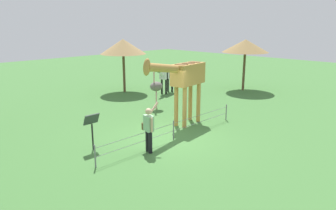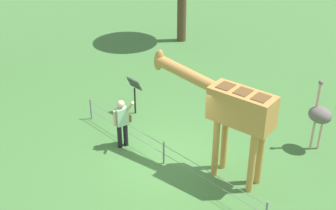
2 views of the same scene
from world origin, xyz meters
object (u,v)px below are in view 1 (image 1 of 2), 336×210
Objects in this scene: ostrich at (156,86)px; visitor at (149,127)px; shade_hut_far at (245,46)px; giraffe at (184,78)px; info_sign at (92,124)px; zebra at (166,75)px; shade_hut_near at (123,47)px.

visitor is at bearing 44.37° from ostrich.
visitor is 0.52× the size of shade_hut_far.
giraffe reaches higher than info_sign.
visitor is 5.78m from ostrich.
shade_hut_far reaches higher than info_sign.
info_sign is at bearing 29.53° from zebra.
shade_hut_far is (-7.32, 0.65, 1.72)m from ostrich.
shade_hut_far is 2.52× the size of info_sign.
ostrich is (3.04, 2.30, 0.01)m from zebra.
zebra is (-4.11, -5.18, -0.95)m from giraffe.
shade_hut_far is at bearing -163.49° from visitor.
shade_hut_far is (-8.38, -2.23, 0.78)m from giraffe.
visitor is 1.30× the size of info_sign.
ostrich reaches higher than info_sign.
zebra is 0.81× the size of ostrich.
ostrich reaches higher than visitor.
ostrich is 0.67× the size of shade_hut_near.
zebra is 5.47m from shade_hut_far.
visitor reaches higher than info_sign.
giraffe is 8.71m from shade_hut_far.
ostrich is at bearing 37.10° from zebra.
shade_hut_near is (-1.35, -4.45, 1.72)m from ostrich.
info_sign is (5.39, 2.48, -0.23)m from ostrich.
giraffe is 4.50m from info_sign.
giraffe is at bearing 51.58° from zebra.
shade_hut_near is (-5.48, -8.49, 2.00)m from visitor.
shade_hut_near is 1.02× the size of shade_hut_far.
shade_hut_near is (1.70, -2.15, 1.74)m from zebra.
visitor reaches higher than zebra.
visitor is 2.01m from info_sign.
ostrich is at bearing -5.05° from shade_hut_far.
zebra is 0.55× the size of shade_hut_far.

